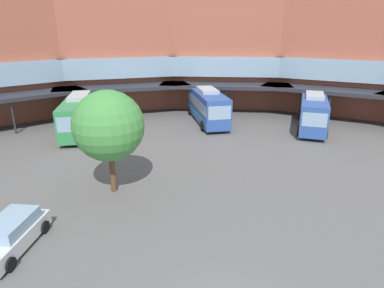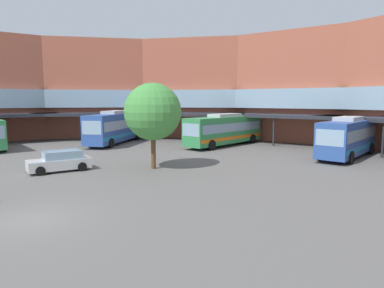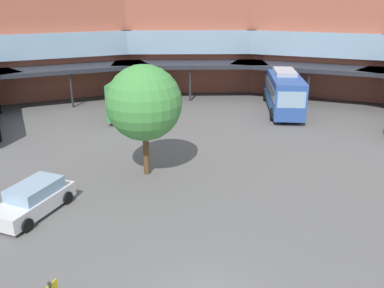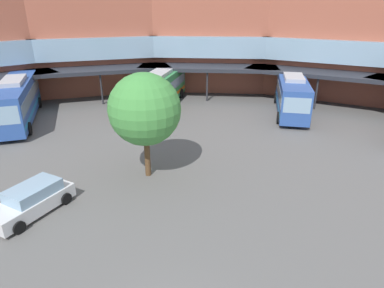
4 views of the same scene
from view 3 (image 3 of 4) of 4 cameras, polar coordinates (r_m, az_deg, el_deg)
The scene contains 5 objects.
station_building at distance 31.72m, azimuth 0.06°, elevation 13.47°, with size 78.65×46.76×13.71m.
bus_4 at distance 39.10m, azimuth -7.43°, elevation 7.56°, with size 4.20×12.13×3.73m.
bus_5 at distance 39.11m, azimuth 12.52°, elevation 7.29°, with size 3.69×10.37×3.77m.
parked_car at distance 21.94m, azimuth -21.07°, elevation -7.16°, with size 3.39×4.75×1.53m.
plaza_tree at distance 23.79m, azimuth -6.64°, elevation 5.65°, with size 4.38×4.38×6.60m.
Camera 3 is at (-0.82, -11.17, 10.30)m, focal length 38.55 mm.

